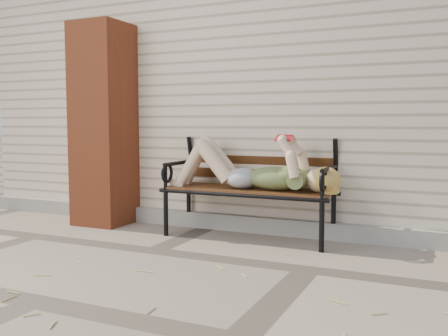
% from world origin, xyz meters
% --- Properties ---
extents(ground, '(80.00, 80.00, 0.00)m').
position_xyz_m(ground, '(0.00, 0.00, 0.00)').
color(ground, gray).
rests_on(ground, ground).
extents(house_wall, '(8.00, 4.00, 3.00)m').
position_xyz_m(house_wall, '(0.00, 3.00, 1.50)').
color(house_wall, beige).
rests_on(house_wall, ground).
extents(foundation_strip, '(8.00, 0.10, 0.15)m').
position_xyz_m(foundation_strip, '(0.00, 0.97, 0.07)').
color(foundation_strip, gray).
rests_on(foundation_strip, ground).
extents(brick_pillar, '(0.50, 0.50, 2.00)m').
position_xyz_m(brick_pillar, '(-2.30, 0.75, 1.00)').
color(brick_pillar, '#9F4323').
rests_on(brick_pillar, ground).
extents(garden_bench, '(1.61, 0.64, 1.04)m').
position_xyz_m(garden_bench, '(-0.73, 0.83, 0.59)').
color(garden_bench, black).
rests_on(garden_bench, ground).
extents(reading_woman, '(1.52, 0.35, 0.48)m').
position_xyz_m(reading_woman, '(-0.72, 0.70, 0.62)').
color(reading_woman, '#093741').
rests_on(reading_woman, ground).
extents(straw_scatter, '(2.32, 1.64, 0.01)m').
position_xyz_m(straw_scatter, '(-0.24, -1.09, 0.01)').
color(straw_scatter, tan).
rests_on(straw_scatter, ground).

